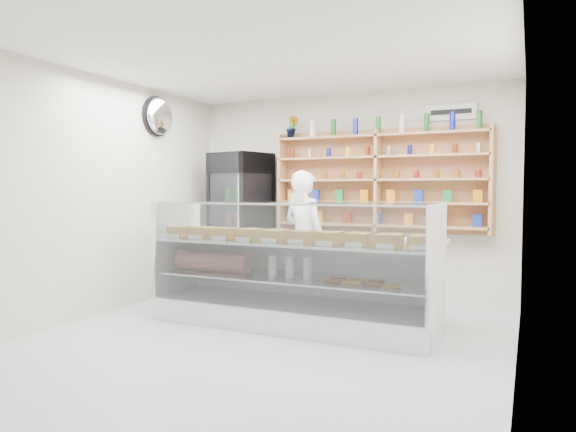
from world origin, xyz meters
The scene contains 8 objects.
room centered at (0.00, 0.00, 1.40)m, with size 5.00×5.00×5.00m.
display_counter centered at (0.02, 0.68, 0.37)m, with size 3.08×0.92×1.34m.
shop_worker centered at (-0.24, 1.60, 0.85)m, with size 0.62×0.41×1.71m, color white.
drinks_cooler centered at (-1.47, 2.13, 1.00)m, with size 0.85×0.83×2.00m.
wall_shelving centered at (0.50, 2.34, 1.59)m, with size 2.84×0.28×1.33m.
potted_plant centered at (-0.75, 2.34, 2.35)m, with size 0.17×0.14×0.31m, color #1E6626.
security_mirror centered at (-2.17, 1.20, 2.45)m, with size 0.15×0.50×0.50m, color silver.
wall_sign centered at (1.40, 2.47, 2.45)m, with size 0.62×0.03×0.20m, color white.
Camera 1 is at (2.33, -4.31, 1.48)m, focal length 32.00 mm.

